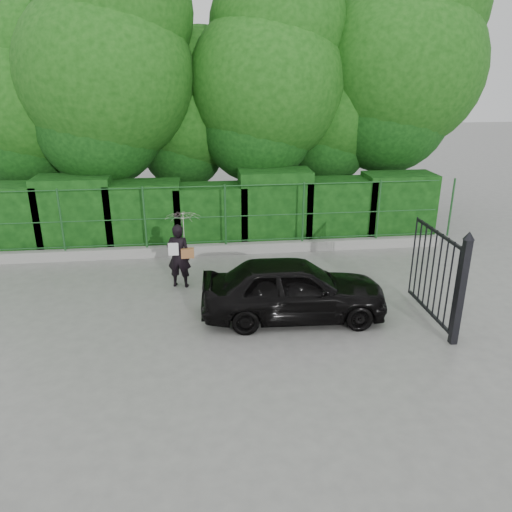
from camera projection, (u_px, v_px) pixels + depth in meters
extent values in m
plane|color=gray|center=(221.00, 327.00, 10.64)|extent=(80.00, 80.00, 0.00)
cube|color=#9E9E99|center=(213.00, 249.00, 14.77)|extent=(14.00, 0.25, 0.30)
cylinder|color=#1D5223|center=(61.00, 220.00, 13.93)|extent=(0.06, 0.06, 1.80)
cylinder|color=#1D5223|center=(145.00, 217.00, 14.19)|extent=(0.06, 0.06, 1.80)
cylinder|color=#1D5223|center=(225.00, 215.00, 14.44)|extent=(0.06, 0.06, 1.80)
cylinder|color=#1D5223|center=(303.00, 212.00, 14.70)|extent=(0.06, 0.06, 1.80)
cylinder|color=#1D5223|center=(378.00, 210.00, 14.95)|extent=(0.06, 0.06, 1.80)
cylinder|color=#1D5223|center=(451.00, 207.00, 15.21)|extent=(0.06, 0.06, 1.80)
cylinder|color=#1D5223|center=(212.00, 241.00, 14.68)|extent=(13.60, 0.03, 0.03)
cylinder|color=#1D5223|center=(212.00, 217.00, 14.42)|extent=(13.60, 0.03, 0.03)
cylinder|color=#1D5223|center=(211.00, 186.00, 14.10)|extent=(13.60, 0.03, 0.03)
cube|color=black|center=(7.00, 219.00, 14.73)|extent=(2.20, 1.20, 2.04)
cube|color=black|center=(77.00, 213.00, 14.92)|extent=(2.20, 1.20, 2.23)
cube|color=black|center=(145.00, 215.00, 15.18)|extent=(2.20, 1.20, 2.01)
cube|color=black|center=(211.00, 215.00, 15.42)|extent=(2.20, 1.20, 1.86)
cube|color=black|center=(275.00, 206.00, 15.57)|extent=(2.20, 1.20, 2.28)
cube|color=black|center=(337.00, 209.00, 15.85)|extent=(2.20, 1.20, 1.94)
cube|color=black|center=(397.00, 206.00, 16.05)|extent=(2.20, 1.20, 2.08)
cylinder|color=black|center=(44.00, 173.00, 16.80)|extent=(0.36, 0.36, 3.75)
sphere|color=#14470F|center=(33.00, 103.00, 16.01)|extent=(4.50, 4.50, 4.50)
cylinder|color=black|center=(115.00, 164.00, 16.20)|extent=(0.36, 0.36, 4.50)
sphere|color=#14470F|center=(106.00, 76.00, 15.25)|extent=(5.40, 5.40, 5.40)
cylinder|color=black|center=(193.00, 174.00, 17.91)|extent=(0.36, 0.36, 3.25)
sphere|color=#14470F|center=(191.00, 118.00, 17.22)|extent=(3.90, 3.90, 3.90)
cylinder|color=black|center=(266.00, 163.00, 17.08)|extent=(0.36, 0.36, 4.25)
sphere|color=#14470F|center=(267.00, 85.00, 16.18)|extent=(5.10, 5.10, 5.10)
cylinder|color=black|center=(331.00, 169.00, 18.14)|extent=(0.36, 0.36, 3.50)
sphere|color=#14470F|center=(334.00, 109.00, 17.40)|extent=(4.20, 4.20, 4.20)
cylinder|color=black|center=(390.00, 152.00, 17.77)|extent=(0.36, 0.36, 4.75)
sphere|color=#14470F|center=(398.00, 67.00, 16.76)|extent=(5.70, 5.70, 5.70)
cube|color=black|center=(460.00, 293.00, 9.65)|extent=(0.14, 0.14, 2.20)
cone|color=black|center=(469.00, 235.00, 9.23)|extent=(0.22, 0.22, 0.16)
cube|color=black|center=(428.00, 310.00, 11.05)|extent=(0.05, 2.00, 0.06)
cube|color=black|center=(439.00, 233.00, 10.42)|extent=(0.05, 2.00, 0.06)
cylinder|color=black|center=(455.00, 291.00, 9.85)|extent=(0.04, 0.04, 1.90)
cylinder|color=black|center=(449.00, 286.00, 10.09)|extent=(0.04, 0.04, 1.90)
cylinder|color=black|center=(443.00, 281.00, 10.32)|extent=(0.04, 0.04, 1.90)
cylinder|color=black|center=(437.00, 277.00, 10.55)|extent=(0.04, 0.04, 1.90)
cylinder|color=black|center=(432.00, 272.00, 10.78)|extent=(0.04, 0.04, 1.90)
cylinder|color=black|center=(427.00, 268.00, 11.02)|extent=(0.04, 0.04, 1.90)
cylinder|color=black|center=(422.00, 264.00, 11.25)|extent=(0.04, 0.04, 1.90)
cylinder|color=black|center=(418.00, 260.00, 11.48)|extent=(0.04, 0.04, 1.90)
cylinder|color=black|center=(413.00, 256.00, 11.71)|extent=(0.04, 0.04, 1.90)
imported|color=black|center=(179.00, 256.00, 12.38)|extent=(0.67, 0.52, 1.63)
imported|color=silver|center=(184.00, 228.00, 12.19)|extent=(0.87, 0.89, 0.80)
cube|color=#9B6235|center=(188.00, 253.00, 12.29)|extent=(0.32, 0.15, 0.24)
cube|color=white|center=(173.00, 249.00, 12.17)|extent=(0.25, 0.02, 0.32)
imported|color=black|center=(294.00, 289.00, 10.86)|extent=(4.09, 1.81, 1.37)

